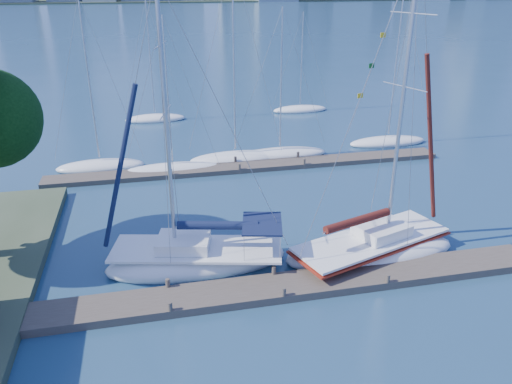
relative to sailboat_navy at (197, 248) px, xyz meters
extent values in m
plane|color=#17304C|center=(3.44, -3.00, -1.06)|extent=(700.00, 700.00, 0.00)
cube|color=#493E35|center=(3.44, -3.00, -0.86)|extent=(26.00, 2.00, 0.40)
cube|color=#493E35|center=(5.44, 13.00, -0.88)|extent=(30.00, 1.80, 0.36)
ellipsoid|color=white|center=(0.00, 0.00, -0.80)|extent=(9.48, 4.91, 1.59)
cube|color=white|center=(0.00, 0.00, -0.06)|extent=(8.78, 4.53, 0.13)
cube|color=white|center=(-0.62, 0.14, 0.31)|extent=(2.91, 2.45, 0.58)
cylinder|color=silver|center=(-1.03, 0.24, 6.25)|extent=(0.19, 0.19, 12.51)
cylinder|color=silver|center=(1.06, -0.24, 1.16)|extent=(4.20, 1.06, 0.11)
cylinder|color=#101938|center=(1.06, -0.24, 1.27)|extent=(3.94, 1.30, 0.42)
cube|color=#101938|center=(3.17, -0.73, 1.37)|extent=(2.42, 2.88, 0.08)
ellipsoid|color=white|center=(8.93, -0.94, -0.79)|extent=(9.64, 5.75, 1.61)
cube|color=white|center=(8.93, -0.94, -0.04)|extent=(8.92, 5.30, 0.13)
cube|color=white|center=(9.54, -0.73, 0.33)|extent=(3.06, 2.66, 0.59)
cylinder|color=silver|center=(9.95, -0.60, 7.00)|extent=(0.19, 0.19, 13.98)
cylinder|color=silver|center=(7.89, -1.29, 1.19)|extent=(4.15, 1.48, 0.11)
cylinder|color=#48130F|center=(7.89, -1.29, 1.30)|extent=(3.92, 1.67, 0.43)
cube|color=maroon|center=(8.93, -0.94, -0.23)|extent=(9.15, 5.48, 0.11)
ellipsoid|color=white|center=(-5.68, 15.40, -0.87)|extent=(6.63, 2.62, 1.06)
cylinder|color=silver|center=(-5.68, 15.40, 5.61)|extent=(0.12, 0.12, 11.42)
ellipsoid|color=white|center=(-0.34, 13.72, -0.89)|extent=(7.39, 4.68, 0.94)
cylinder|color=silver|center=(-0.34, 13.72, 4.93)|extent=(0.10, 0.10, 10.28)
ellipsoid|color=white|center=(4.64, 14.91, -0.85)|extent=(7.61, 3.93, 1.15)
cylinder|color=silver|center=(4.64, 14.91, 6.90)|extent=(0.13, 0.13, 13.84)
ellipsoid|color=white|center=(8.32, 15.14, -0.86)|extent=(7.84, 2.70, 1.09)
cylinder|color=silver|center=(8.32, 15.14, 5.16)|extent=(0.12, 0.12, 10.46)
ellipsoid|color=white|center=(18.35, 16.37, -0.87)|extent=(7.25, 4.06, 1.03)
cylinder|color=silver|center=(18.35, 16.37, 6.16)|extent=(0.11, 0.11, 12.56)
ellipsoid|color=white|center=(-1.17, 28.50, -0.88)|extent=(6.24, 3.06, 1.01)
cylinder|color=silver|center=(-1.17, 28.50, 5.18)|extent=(0.11, 0.11, 10.65)
ellipsoid|color=white|center=(14.26, 29.03, -0.89)|extent=(6.07, 2.51, 0.97)
cylinder|color=silver|center=(14.26, 29.03, 4.48)|extent=(0.11, 0.11, 9.32)
camera|label=1|loc=(-1.73, -21.74, 12.42)|focal=35.00mm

